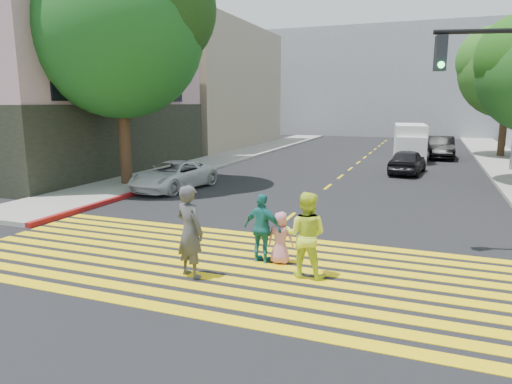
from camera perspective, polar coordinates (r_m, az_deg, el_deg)
The scene contains 19 objects.
ground at distance 9.57m, azimuth -6.55°, elevation -11.52°, with size 120.00×120.00×0.00m, color black.
sidewalk_left at distance 32.58m, azimuth -2.06°, elevation 4.72°, with size 3.00×40.00×0.15m, color gray.
curb_red at distance 18.04m, azimuth -17.34°, elevation -0.91°, with size 0.20×8.00×0.16m, color maroon.
crosswalk at distance 10.64m, azimuth -3.36°, elevation -9.07°, with size 13.40×5.30×0.01m.
lane_line at distance 30.82m, azimuth 13.07°, elevation 3.94°, with size 0.12×34.40×0.01m.
building_left_pink at distance 28.26m, azimuth -25.11°, elevation 11.88°, with size 12.10×14.10×11.00m.
building_left_tan at distance 41.11m, azimuth -8.65°, elevation 12.79°, with size 12.00×16.00×10.00m, color tan.
backdrop_block at distance 56.02m, azimuth 17.10°, elevation 12.96°, with size 30.00×8.00×12.00m, color gray.
tree_left at distance 21.22m, azimuth -16.53°, elevation 19.52°, with size 8.82×8.59×10.30m.
tree_right_far at distance 35.21m, azimuth 29.27°, elevation 13.75°, with size 7.30×6.78×9.12m.
pedestrian_man at distance 9.75m, azimuth -8.28°, elevation -4.92°, with size 0.73×0.48×2.00m, color #414144.
pedestrian_woman at distance 9.73m, azimuth 6.24°, elevation -5.35°, with size 0.90×0.70×1.85m, color #D6EE35.
pedestrian_child at distance 10.57m, azimuth 3.08°, elevation -5.73°, with size 0.60×0.39×1.22m, color #D07B98.
pedestrian_extra at distance 10.57m, azimuth 0.81°, elevation -4.58°, with size 0.95×0.40×1.63m, color #1F7577.
white_sedan at distance 19.90m, azimuth -10.25°, elevation 2.04°, with size 2.02×4.38×1.22m, color silver.
dark_car_near at distance 25.29m, azimuth 18.41°, elevation 3.65°, with size 1.55×3.85×1.31m, color black.
silver_car at distance 39.76m, azimuth 19.55°, elevation 6.20°, with size 2.07×5.08×1.48m, color gray.
dark_car_parked at distance 33.28m, azimuth 22.14°, elevation 5.19°, with size 1.55×4.46×1.47m, color black.
white_van at distance 31.04m, azimuth 18.64°, elevation 5.74°, with size 2.26×5.07×2.32m.
Camera 1 is at (4.13, -7.82, 3.66)m, focal length 32.00 mm.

